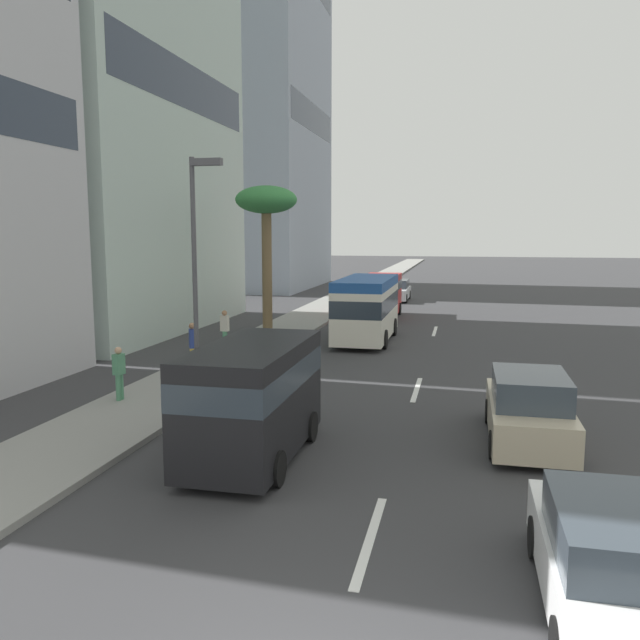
# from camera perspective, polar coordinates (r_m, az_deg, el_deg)

# --- Properties ---
(ground_plane) EXTENTS (198.00, 198.00, 0.00)m
(ground_plane) POSITION_cam_1_polar(r_m,az_deg,el_deg) (37.23, 10.56, 0.04)
(ground_plane) COLOR #38383A
(sidewalk_right) EXTENTS (162.00, 3.10, 0.15)m
(sidewalk_right) POSITION_cam_1_polar(r_m,az_deg,el_deg) (38.22, -0.61, 0.49)
(sidewalk_right) COLOR gray
(sidewalk_right) RESTS_ON ground_plane
(lane_stripe_near) EXTENTS (3.20, 0.16, 0.01)m
(lane_stripe_near) POSITION_cam_1_polar(r_m,az_deg,el_deg) (11.03, 4.51, -18.91)
(lane_stripe_near) COLOR silver
(lane_stripe_near) RESTS_ON ground_plane
(lane_stripe_mid) EXTENTS (3.20, 0.16, 0.01)m
(lane_stripe_mid) POSITION_cam_1_polar(r_m,az_deg,el_deg) (20.64, 8.65, -6.16)
(lane_stripe_mid) COLOR silver
(lane_stripe_mid) RESTS_ON ground_plane
(lane_stripe_far) EXTENTS (3.20, 0.16, 0.01)m
(lane_stripe_far) POSITION_cam_1_polar(r_m,az_deg,el_deg) (32.80, 10.24, -0.98)
(lane_stripe_far) COLOR silver
(lane_stripe_far) RESTS_ON ground_plane
(car_lead) EXTENTS (4.40, 1.87, 1.71)m
(car_lead) POSITION_cam_1_polar(r_m,az_deg,el_deg) (15.98, 18.17, -7.66)
(car_lead) COLOR beige
(car_lead) RESTS_ON ground_plane
(car_second) EXTENTS (4.29, 1.89, 1.56)m
(car_second) POSITION_cam_1_polar(r_m,az_deg,el_deg) (9.57, 25.12, -19.15)
(car_second) COLOR white
(car_second) RESTS_ON ground_plane
(minibus_third) EXTENTS (6.45, 2.35, 2.91)m
(minibus_third) POSITION_cam_1_polar(r_m,az_deg,el_deg) (29.24, 4.20, 1.21)
(minibus_third) COLOR silver
(minibus_third) RESTS_ON ground_plane
(van_fourth) EXTENTS (4.71, 2.12, 2.56)m
(van_fourth) POSITION_cam_1_polar(r_m,az_deg,el_deg) (14.11, -6.02, -6.60)
(van_fourth) COLOR black
(van_fourth) RESTS_ON ground_plane
(car_fifth) EXTENTS (4.60, 1.92, 1.53)m
(car_fifth) POSITION_cam_1_polar(r_m,az_deg,el_deg) (47.13, 6.81, 2.63)
(car_fifth) COLOR silver
(car_fifth) RESTS_ON ground_plane
(van_sixth) EXTENTS (4.92, 2.11, 2.49)m
(van_sixth) POSITION_cam_1_polar(r_m,az_deg,el_deg) (37.57, 5.46, 2.40)
(van_sixth) COLOR #A51E1E
(van_sixth) RESTS_ON ground_plane
(pedestrian_near_lamp) EXTENTS (0.35, 0.27, 1.56)m
(pedestrian_near_lamp) POSITION_cam_1_polar(r_m,az_deg,el_deg) (19.30, -17.55, -4.39)
(pedestrian_near_lamp) COLOR #4C8C66
(pedestrian_near_lamp) RESTS_ON sidewalk_right
(pedestrian_mid_block) EXTENTS (0.39, 0.35, 1.71)m
(pedestrian_mid_block) POSITION_cam_1_polar(r_m,az_deg,el_deg) (22.65, -11.33, -2.16)
(pedestrian_mid_block) COLOR gold
(pedestrian_mid_block) RESTS_ON sidewalk_right
(pedestrian_by_tree) EXTENTS (0.30, 0.34, 1.67)m
(pedestrian_by_tree) POSITION_cam_1_polar(r_m,az_deg,el_deg) (26.33, -8.52, -0.76)
(pedestrian_by_tree) COLOR #4C8C66
(pedestrian_by_tree) RESTS_ON sidewalk_right
(palm_tree) EXTENTS (2.90, 2.90, 7.00)m
(palm_tree) POSITION_cam_1_polar(r_m,az_deg,el_deg) (30.52, -4.83, 10.00)
(palm_tree) COLOR brown
(palm_tree) RESTS_ON sidewalk_right
(street_lamp) EXTENTS (0.24, 0.97, 6.94)m
(street_lamp) POSITION_cam_1_polar(r_m,az_deg,el_deg) (18.79, -10.90, 6.03)
(street_lamp) COLOR #4C4C51
(street_lamp) RESTS_ON sidewalk_right
(office_tower_far) EXTENTS (15.98, 13.18, 49.86)m
(office_tower_far) POSITION_cam_1_polar(r_m,az_deg,el_deg) (62.88, -7.17, 26.30)
(office_tower_far) COLOR #99A3B2
(office_tower_far) RESTS_ON ground_plane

